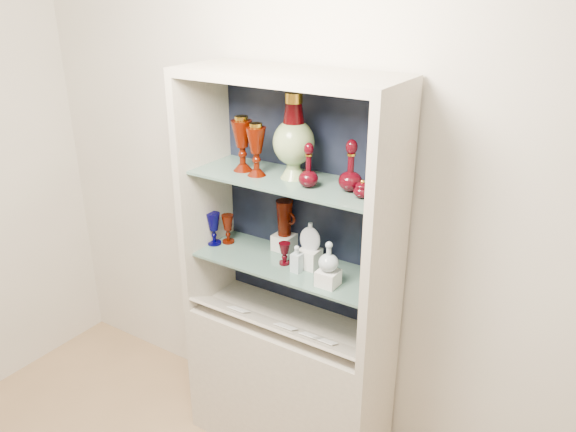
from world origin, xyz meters
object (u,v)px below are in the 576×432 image
Objects in this scene: ruby_decanter_a at (309,162)px; cameo_medallion at (385,248)px; flat_flask at (310,236)px; pedestal_lamp_right at (256,150)px; lidded_bowl at (362,188)px; ruby_decanter_b at (351,164)px; enamel_urn at (294,136)px; ruby_goblet_tall at (228,229)px; clear_round_decanter at (329,257)px; ruby_goblet_small at (284,254)px; clear_square_bottle at (297,259)px; pedestal_lamp_left at (242,144)px; cobalt_goblet at (214,229)px; ruby_pitcher at (285,218)px.

ruby_decanter_a is 0.49m from cameo_medallion.
pedestal_lamp_right is at bearing -178.51° from flat_flask.
ruby_decanter_b is at bearing 148.84° from lidded_bowl.
enamel_urn is 2.50× the size of ruby_goblet_tall.
ruby_goblet_small is at bearing 166.32° from clear_round_decanter.
ruby_decanter_a is 1.53× the size of cameo_medallion.
ruby_goblet_tall is at bearing 170.36° from clear_square_bottle.
enamel_urn is at bearing 61.62° from ruby_goblet_small.
lidded_bowl is 0.50m from clear_square_bottle.
lidded_bowl is at bearing -24.74° from flat_flask.
ruby_goblet_small is at bearing -156.92° from cameo_medallion.
pedestal_lamp_left is 0.67× the size of enamel_urn.
clear_round_decanter reaches higher than ruby_goblet_small.
ruby_decanter_b is at bearing -3.90° from enamel_urn.
cameo_medallion reaches higher than clear_square_bottle.
clear_round_decanter is at bearing -10.12° from clear_square_bottle.
ruby_pitcher is at bearing 22.69° from cobalt_goblet.
ruby_pitcher is 0.26m from clear_square_bottle.
clear_square_bottle is (0.07, -0.07, -0.54)m from enamel_urn.
ruby_pitcher is at bearing 71.87° from pedestal_lamp_right.
cobalt_goblet is 1.11× the size of ruby_goblet_tall.
cobalt_goblet reaches higher than clear_square_bottle.
enamel_urn is at bearing 6.31° from cobalt_goblet.
clear_round_decanter reaches higher than ruby_goblet_tall.
pedestal_lamp_left is 0.54m from ruby_goblet_small.
ruby_goblet_tall is at bearing -164.58° from cameo_medallion.
enamel_urn is 2.87× the size of clear_square_bottle.
ruby_decanter_b is at bearing -16.60° from flat_flask.
lidded_bowl is 0.58× the size of flat_flask.
enamel_urn reaches higher than lidded_bowl.
cameo_medallion is (0.35, 0.05, 0.01)m from flat_flask.
ruby_pitcher is 1.30× the size of flat_flask.
pedestal_lamp_left is at bearing -178.22° from ruby_decanter_b.
clear_square_bottle is at bearing -6.76° from pedestal_lamp_left.
pedestal_lamp_left reaches higher than ruby_goblet_small.
ruby_goblet_small is at bearing 1.02° from cobalt_goblet.
ruby_decanter_a is 0.93× the size of ruby_decanter_b.
pedestal_lamp_right is 3.01× the size of lidded_bowl.
clear_square_bottle is (0.32, -0.04, -0.48)m from pedestal_lamp_left.
ruby_pitcher reaches higher than cobalt_goblet.
pedestal_lamp_right is 0.53m from lidded_bowl.
ruby_pitcher is 0.22m from flat_flask.
pedestal_lamp_right is 0.54m from cobalt_goblet.
ruby_decanter_a reaches higher than lidded_bowl.
pedestal_lamp_left is at bearing 173.24° from clear_square_bottle.
clear_round_decanter is at bearing -13.68° from ruby_goblet_small.
lidded_bowl is (0.25, 0.01, -0.07)m from ruby_decanter_a.
pedestal_lamp_right is 0.63× the size of enamel_urn.
cobalt_goblet is at bearing -161.36° from cameo_medallion.
cameo_medallion is at bearing 56.51° from lidded_bowl.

